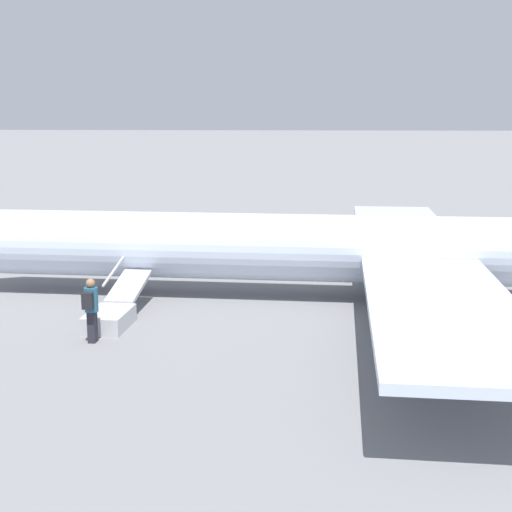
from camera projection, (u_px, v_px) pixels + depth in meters
ground_plane at (374, 300)px, 23.36m from camera, size 600.00×600.00×0.00m
airplane_main at (403, 249)px, 22.93m from camera, size 30.82×23.70×5.78m
boarding_stairs at (113, 312)px, 20.62m from camera, size 1.15×4.04×1.52m
passenger at (91, 306)px, 18.80m from camera, size 0.36×0.54×1.74m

